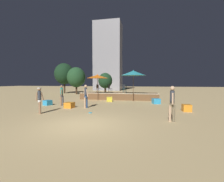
# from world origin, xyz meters

# --- Properties ---
(ground_plane) EXTENTS (120.00, 120.00, 0.00)m
(ground_plane) POSITION_xyz_m (0.00, 0.00, 0.00)
(ground_plane) COLOR tan
(wooden_deck) EXTENTS (8.71, 2.64, 0.78)m
(wooden_deck) POSITION_xyz_m (0.08, 10.75, 0.35)
(wooden_deck) COLOR brown
(wooden_deck) RESTS_ON ground
(patio_umbrella_0) EXTENTS (2.53, 2.53, 3.23)m
(patio_umbrella_0) POSITION_xyz_m (1.78, 9.12, 2.90)
(patio_umbrella_0) COLOR brown
(patio_umbrella_0) RESTS_ON ground
(patio_umbrella_1) EXTENTS (2.31, 2.31, 2.83)m
(patio_umbrella_1) POSITION_xyz_m (-2.07, 9.11, 2.57)
(patio_umbrella_1) COLOR brown
(patio_umbrella_1) RESTS_ON ground
(cube_seat_0) EXTENTS (0.72, 0.72, 0.43)m
(cube_seat_0) POSITION_xyz_m (-5.21, 4.90, 0.21)
(cube_seat_0) COLOR #2D9EDB
(cube_seat_0) RESTS_ON ground
(cube_seat_1) EXTENTS (0.69, 0.69, 0.42)m
(cube_seat_1) POSITION_xyz_m (-2.74, 4.04, 0.21)
(cube_seat_1) COLOR orange
(cube_seat_1) RESTS_ON ground
(cube_seat_2) EXTENTS (0.67, 0.67, 0.47)m
(cube_seat_2) POSITION_xyz_m (-0.56, 8.31, 0.23)
(cube_seat_2) COLOR yellow
(cube_seat_2) RESTS_ON ground
(cube_seat_3) EXTENTS (0.78, 0.78, 0.47)m
(cube_seat_3) POSITION_xyz_m (3.96, 7.64, 0.24)
(cube_seat_3) COLOR #2D9EDB
(cube_seat_3) RESTS_ON ground
(cube_seat_4) EXTENTS (0.55, 0.55, 0.47)m
(cube_seat_4) POSITION_xyz_m (5.67, 4.36, 0.23)
(cube_seat_4) COLOR orange
(cube_seat_4) RESTS_ON ground
(person_0) EXTENTS (0.30, 0.50, 1.78)m
(person_0) POSITION_xyz_m (4.18, 1.38, 0.98)
(person_0) COLOR tan
(person_0) RESTS_ON ground
(person_1) EXTENTS (0.29, 0.46, 1.71)m
(person_1) POSITION_xyz_m (-3.89, 4.93, 0.93)
(person_1) COLOR #3F3F47
(person_1) RESTS_ON ground
(person_2) EXTENTS (0.48, 0.34, 1.77)m
(person_2) POSITION_xyz_m (-1.49, 4.26, 0.97)
(person_2) COLOR tan
(person_2) RESTS_ON ground
(person_3) EXTENTS (0.40, 0.38, 1.64)m
(person_3) POSITION_xyz_m (-3.57, 1.76, 0.91)
(person_3) COLOR #997051
(person_3) RESTS_ON ground
(bistro_chair_0) EXTENTS (0.43, 0.43, 0.90)m
(bistro_chair_0) POSITION_xyz_m (-1.02, 10.48, 1.33)
(bistro_chair_0) COLOR #2D3338
(bistro_chair_0) RESTS_ON wooden_deck
(bistro_chair_1) EXTENTS (0.43, 0.42, 0.90)m
(bistro_chair_1) POSITION_xyz_m (0.84, 10.36, 1.33)
(bistro_chair_1) COLOR #1E4C47
(bistro_chair_1) RESTS_ON wooden_deck
(bistro_chair_2) EXTENTS (0.45, 0.45, 0.90)m
(bistro_chair_2) POSITION_xyz_m (-2.57, 10.93, 1.33)
(bistro_chair_2) COLOR #2D3338
(bistro_chair_2) RESTS_ON wooden_deck
(bistro_chair_3) EXTENTS (0.48, 0.48, 0.90)m
(bistro_chair_3) POSITION_xyz_m (0.57, 11.34, 1.33)
(bistro_chair_3) COLOR #2D3338
(bistro_chair_3) RESTS_ON wooden_deck
(frisbee_disc) EXTENTS (0.22, 0.22, 0.03)m
(frisbee_disc) POSITION_xyz_m (-0.52, 2.54, 0.02)
(frisbee_disc) COLOR #33B2D8
(frisbee_disc) RESTS_ON ground
(background_tree_0) EXTENTS (2.91, 2.91, 4.34)m
(background_tree_0) POSITION_xyz_m (-7.69, 15.94, 2.73)
(background_tree_0) COLOR #3D2B1C
(background_tree_0) RESTS_ON ground
(background_tree_1) EXTENTS (2.08, 2.08, 3.34)m
(background_tree_1) POSITION_xyz_m (-2.71, 15.16, 2.18)
(background_tree_1) COLOR #3D2B1C
(background_tree_1) RESTS_ON ground
(background_tree_2) EXTENTS (3.31, 3.31, 5.22)m
(background_tree_2) POSITION_xyz_m (-10.64, 17.47, 3.39)
(background_tree_2) COLOR #3D2B1C
(background_tree_2) RESTS_ON ground
(distant_building) EXTENTS (6.33, 4.59, 15.99)m
(distant_building) POSITION_xyz_m (-5.49, 29.08, 8.00)
(distant_building) COLOR gray
(distant_building) RESTS_ON ground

